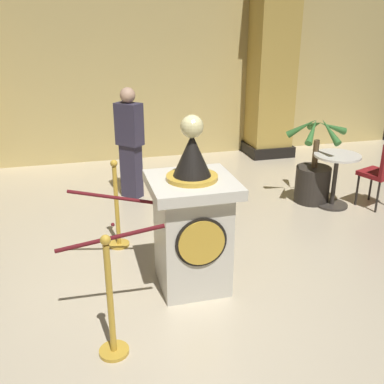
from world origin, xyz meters
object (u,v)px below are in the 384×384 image
at_px(stanchion_far, 111,314).
at_px(bystander_guest, 130,141).
at_px(stanchion_near, 117,217).
at_px(pedestal_clock, 192,223).
at_px(potted_palm_right, 313,176).
at_px(cafe_chair_red, 383,169).
at_px(cafe_table, 335,173).

bearing_deg(stanchion_far, bystander_guest, 79.76).
relative_size(stanchion_near, bystander_guest, 0.66).
distance_m(pedestal_clock, stanchion_near, 1.22).
relative_size(stanchion_far, potted_palm_right, 0.83).
xyz_separation_m(bystander_guest, cafe_chair_red, (3.25, -1.30, -0.27)).
relative_size(stanchion_near, cafe_chair_red, 1.09).
height_order(pedestal_clock, cafe_table, pedestal_clock).
height_order(bystander_guest, cafe_chair_red, bystander_guest).
relative_size(pedestal_clock, cafe_chair_red, 1.78).
bearing_deg(stanchion_near, potted_palm_right, 13.02).
bearing_deg(bystander_guest, potted_palm_right, -18.96).
bearing_deg(cafe_table, bystander_guest, 158.08).
xyz_separation_m(stanchion_far, bystander_guest, (0.60, 3.31, 0.48)).
bearing_deg(cafe_table, cafe_chair_red, -20.92).
distance_m(stanchion_near, stanchion_far, 1.82).
xyz_separation_m(stanchion_near, stanchion_far, (-0.23, -1.80, 0.00)).
height_order(stanchion_far, potted_palm_right, potted_palm_right).
height_order(pedestal_clock, stanchion_near, pedestal_clock).
bearing_deg(pedestal_clock, stanchion_near, 121.67).
distance_m(pedestal_clock, cafe_chair_red, 3.23).
distance_m(potted_palm_right, cafe_table, 0.32).
relative_size(bystander_guest, cafe_table, 2.13).
xyz_separation_m(stanchion_near, bystander_guest, (0.36, 1.51, 0.48)).
distance_m(stanchion_far, cafe_table, 3.96).
height_order(stanchion_near, cafe_chair_red, stanchion_near).
distance_m(pedestal_clock, potted_palm_right, 2.78).
relative_size(stanchion_far, cafe_table, 1.39).
height_order(pedestal_clock, potted_palm_right, pedestal_clock).
bearing_deg(potted_palm_right, stanchion_far, -141.32).
height_order(stanchion_near, stanchion_far, same).
relative_size(cafe_table, cafe_chair_red, 0.78).
bearing_deg(stanchion_far, potted_palm_right, 38.68).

